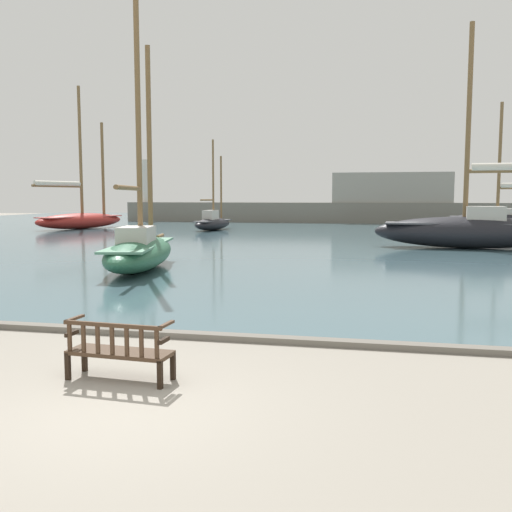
% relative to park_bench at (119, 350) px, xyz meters
% --- Properties ---
extents(ground_plane, '(160.00, 160.00, 0.00)m').
position_rel_park_bench_xyz_m(ground_plane, '(0.46, -1.16, -0.47)').
color(ground_plane, gray).
extents(harbor_water, '(100.00, 80.00, 0.08)m').
position_rel_park_bench_xyz_m(harbor_water, '(0.46, 42.84, -0.43)').
color(harbor_water, '#476670').
rests_on(harbor_water, ground).
extents(quay_edge_kerb, '(40.00, 0.30, 0.12)m').
position_rel_park_bench_xyz_m(quay_edge_kerb, '(0.46, 2.69, -0.41)').
color(quay_edge_kerb, slate).
rests_on(quay_edge_kerb, ground).
extents(park_bench, '(1.63, 0.63, 0.92)m').
position_rel_park_bench_xyz_m(park_bench, '(0.00, 0.00, 0.00)').
color(park_bench, black).
rests_on(park_bench, ground).
extents(sailboat_far_port, '(2.40, 5.89, 7.27)m').
position_rel_park_bench_xyz_m(sailboat_far_port, '(-9.32, 36.77, 0.27)').
color(sailboat_far_port, black).
rests_on(sailboat_far_port, harbor_water).
extents(sailboat_nearest_starboard, '(8.49, 3.03, 9.88)m').
position_rel_park_bench_xyz_m(sailboat_nearest_starboard, '(13.14, 39.46, 0.51)').
color(sailboat_nearest_starboard, black).
rests_on(sailboat_nearest_starboard, harbor_water).
extents(sailboat_far_starboard, '(5.38, 9.24, 11.85)m').
position_rel_park_bench_xyz_m(sailboat_far_starboard, '(-20.81, 36.26, 0.56)').
color(sailboat_far_starboard, maroon).
rests_on(sailboat_far_starboard, harbor_water).
extents(sailboat_outer_starboard, '(9.87, 3.07, 11.50)m').
position_rel_park_bench_xyz_m(sailboat_outer_starboard, '(8.57, 23.69, 0.64)').
color(sailboat_outer_starboard, black).
rests_on(sailboat_outer_starboard, harbor_water).
extents(sailboat_distant_harbor, '(3.47, 8.77, 10.72)m').
position_rel_park_bench_xyz_m(sailboat_distant_harbor, '(-4.82, 11.88, 0.43)').
color(sailboat_distant_harbor, '#2D6647').
rests_on(sailboat_distant_harbor, harbor_water).
extents(far_breakwater, '(47.47, 2.40, 6.87)m').
position_rel_park_bench_xyz_m(far_breakwater, '(1.19, 52.18, 1.25)').
color(far_breakwater, slate).
rests_on(far_breakwater, ground).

